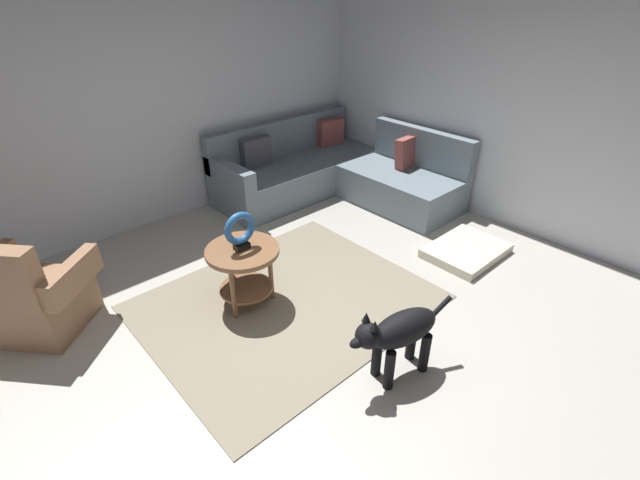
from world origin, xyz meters
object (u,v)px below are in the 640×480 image
(torus_sculpture, at_px, (240,230))
(side_table, at_px, (243,262))
(sectional_couch, at_px, (335,174))
(armchair, at_px, (33,297))
(dog_bed_mat, at_px, (466,251))
(dog, at_px, (399,333))

(torus_sculpture, bearing_deg, side_table, 104.04)
(sectional_couch, distance_m, torus_sculpture, 2.39)
(armchair, distance_m, dog_bed_mat, 3.85)
(side_table, height_order, dog_bed_mat, side_table)
(armchair, xyz_separation_m, side_table, (1.39, -0.79, 0.09))
(sectional_couch, xyz_separation_m, side_table, (-2.09, -1.08, 0.12))
(dog_bed_mat, height_order, dog, dog)
(armchair, distance_m, side_table, 1.60)
(armchair, bearing_deg, sectional_couch, 53.22)
(dog_bed_mat, xyz_separation_m, dog, (-1.77, -0.52, 0.33))
(sectional_couch, height_order, dog, sectional_couch)
(torus_sculpture, bearing_deg, dog, -77.42)
(side_table, xyz_separation_m, torus_sculpture, (0.00, -0.00, 0.29))
(armchair, xyz_separation_m, dog_bed_mat, (3.47, -1.65, -0.28))
(dog, bearing_deg, torus_sculpture, 24.53)
(armchair, bearing_deg, dog_bed_mat, 23.08)
(sectional_couch, distance_m, dog, 3.04)
(sectional_couch, distance_m, armchair, 3.49)
(armchair, height_order, side_table, armchair)
(armchair, relative_size, dog_bed_mat, 1.25)
(sectional_couch, relative_size, side_table, 3.75)
(side_table, relative_size, torus_sculpture, 1.84)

